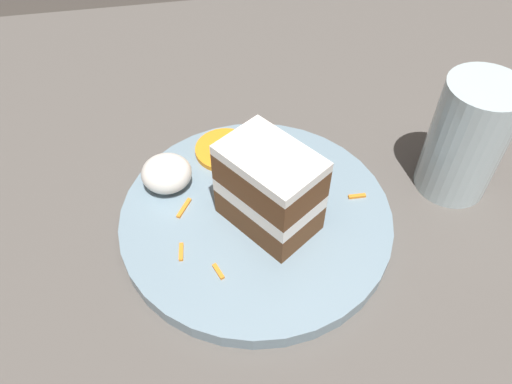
{
  "coord_description": "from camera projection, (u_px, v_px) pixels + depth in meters",
  "views": [
    {
      "loc": [
        -0.02,
        -0.29,
        0.43
      ],
      "look_at": [
        0.03,
        0.02,
        0.07
      ],
      "focal_mm": 35.0,
      "sensor_mm": 36.0,
      "label": 1
    }
  ],
  "objects": [
    {
      "name": "cream_dollop",
      "position": [
        167.0,
        173.0,
        0.51
      ],
      "size": [
        0.05,
        0.05,
        0.04
      ],
      "primitive_type": "ellipsoid",
      "color": "white",
      "rests_on": "plate"
    },
    {
      "name": "ground_plane",
      "position": [
        230.0,
        261.0,
        0.52
      ],
      "size": [
        6.0,
        6.0,
        0.0
      ],
      "primitive_type": "plane",
      "color": "#38332D",
      "rests_on": "ground"
    },
    {
      "name": "drinking_glass",
      "position": [
        464.0,
        145.0,
        0.51
      ],
      "size": [
        0.08,
        0.08,
        0.13
      ],
      "color": "silver",
      "rests_on": "dining_table"
    },
    {
      "name": "carrot_shreds_scatter",
      "position": [
        254.0,
        199.0,
        0.51
      ],
      "size": [
        0.2,
        0.16,
        0.0
      ],
      "color": "orange",
      "rests_on": "plate"
    },
    {
      "name": "plate",
      "position": [
        256.0,
        218.0,
        0.51
      ],
      "size": [
        0.28,
        0.28,
        0.02
      ],
      "primitive_type": "cylinder",
      "color": "gray",
      "rests_on": "dining_table"
    },
    {
      "name": "cake_slice",
      "position": [
        269.0,
        189.0,
        0.47
      ],
      "size": [
        0.1,
        0.11,
        0.09
      ],
      "rotation": [
        0.0,
        0.0,
        3.75
      ],
      "color": "brown",
      "rests_on": "plate"
    },
    {
      "name": "dining_table",
      "position": [
        229.0,
        254.0,
        0.51
      ],
      "size": [
        1.12,
        1.01,
        0.03
      ],
      "primitive_type": "cube",
      "color": "#56514C",
      "rests_on": "ground"
    },
    {
      "name": "orange_garnish",
      "position": [
        225.0,
        150.0,
        0.56
      ],
      "size": [
        0.07,
        0.07,
        0.01
      ],
      "primitive_type": "cylinder",
      "color": "orange",
      "rests_on": "plate"
    }
  ]
}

